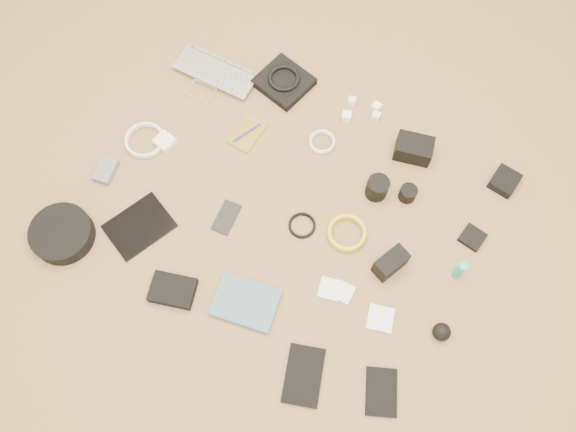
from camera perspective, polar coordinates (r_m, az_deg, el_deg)
The scene contains 33 objects.
laptop at distance 2.22m, azimuth -7.99°, elevation 13.40°, with size 0.32×0.22×0.03m, color silver.
headphone_pouch at distance 2.19m, azimuth -0.41°, elevation 13.46°, with size 0.18×0.17×0.03m, color black.
headphones at distance 2.17m, azimuth -0.41°, elevation 13.83°, with size 0.12×0.12×0.02m, color black.
charger_a at distance 2.16m, azimuth 6.51°, elevation 11.51°, with size 0.03×0.03×0.03m, color white.
charger_b at distance 2.13m, azimuth 8.92°, elevation 10.00°, with size 0.03×0.03×0.03m, color white.
charger_c at distance 2.15m, azimuth 8.97°, elevation 10.87°, with size 0.03×0.03×0.03m, color white.
charger_d at distance 2.12m, azimuth 5.98°, elevation 10.03°, with size 0.03×0.03×0.03m, color white.
dslr_camera at distance 2.06m, azimuth 12.65°, elevation 6.69°, with size 0.13×0.09×0.07m, color black.
lens_pouch at distance 2.11m, azimuth 21.15°, elevation 3.33°, with size 0.09×0.10×0.03m, color black.
notebook_olive at distance 2.08m, azimuth -4.18°, elevation 8.35°, with size 0.09×0.14×0.01m, color olive.
pen_blue at distance 2.08m, azimuth -4.19°, elevation 8.45°, with size 0.01×0.01×0.12m, color #1425A7.
cable_white_a at distance 2.06m, azimuth 3.47°, elevation 7.45°, with size 0.10×0.10×0.01m, color silver.
lens_a at distance 1.96m, azimuth 9.05°, elevation 2.85°, with size 0.08×0.08×0.08m, color black.
lens_b at distance 1.98m, azimuth 12.08°, elevation 2.27°, with size 0.06×0.06×0.05m, color black.
card_reader at distance 2.00m, azimuth 18.22°, elevation -2.09°, with size 0.07×0.07×0.02m, color black.
power_brick at distance 2.10m, azimuth -12.42°, elevation 7.40°, with size 0.06×0.06×0.03m, color white.
cable_white_b at distance 2.13m, azimuth -14.31°, elevation 7.40°, with size 0.15×0.15×0.01m, color silver.
cable_black at distance 1.92m, azimuth 1.43°, elevation -1.01°, with size 0.09×0.09×0.01m, color black.
cable_yellow at distance 1.91m, azimuth 5.96°, elevation -1.79°, with size 0.14×0.14×0.02m, color gold.
flash at distance 1.87m, azimuth 10.38°, elevation -4.73°, with size 0.06×0.11×0.08m, color black.
lens_cleaner at distance 1.90m, azimuth 17.03°, elevation -5.32°, with size 0.03×0.03×0.10m, color teal.
battery_charger at distance 2.10m, azimuth -18.03°, elevation 4.39°, with size 0.06×0.09×0.03m, color slate.
tablet at distance 1.98m, azimuth -14.86°, elevation -1.00°, with size 0.16×0.21×0.01m, color black.
phone at distance 1.94m, azimuth -6.28°, elevation -0.14°, with size 0.06×0.12×0.01m, color black.
filter_case_left at distance 1.85m, azimuth 4.27°, elevation -7.41°, with size 0.07×0.07×0.01m, color silver.
filter_case_mid at distance 1.85m, azimuth 5.61°, elevation -7.69°, with size 0.06×0.06×0.01m, color silver.
filter_case_right at distance 1.85m, azimuth 9.36°, elevation -10.25°, with size 0.08×0.08×0.01m, color silver.
air_blower at distance 1.86m, azimuth 15.34°, elevation -11.29°, with size 0.06×0.06×0.06m, color black.
headphone_case at distance 2.03m, azimuth -21.96°, elevation -1.69°, with size 0.21×0.21×0.06m, color black.
drive_case at distance 1.87m, azimuth -11.63°, elevation -7.39°, with size 0.14×0.10×0.04m, color black.
paperback at distance 1.82m, azimuth -5.14°, elevation -10.94°, with size 0.15×0.20×0.02m, color #425D70.
notebook_black_a at distance 1.80m, azimuth 1.59°, elevation -15.88°, with size 0.11×0.18×0.01m, color black.
notebook_black_b at distance 1.81m, azimuth 9.46°, elevation -17.21°, with size 0.09×0.14×0.01m, color black.
Camera 1 is at (0.40, -0.66, 1.79)m, focal length 35.00 mm.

